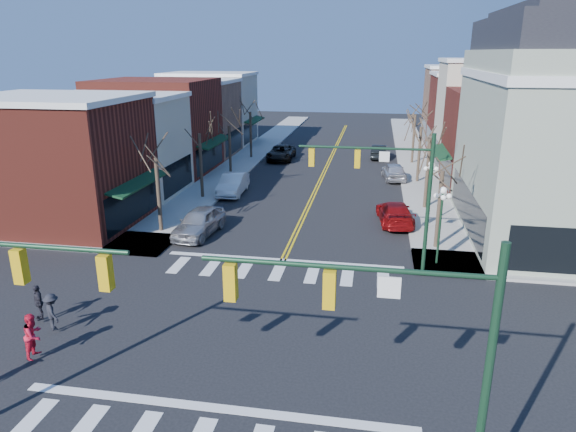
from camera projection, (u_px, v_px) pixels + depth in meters
The scene contains 33 objects.
ground at pixel (249, 334), 20.76m from camera, with size 160.00×160.00×0.00m, color black.
sidewalk_left at pixel (203, 194), 40.91m from camera, with size 3.50×70.00×0.15m, color #9E9B93.
sidewalk_right at pixel (428, 204), 38.09m from camera, with size 3.50×70.00×0.15m, color #9E9B93.
bldg_left_brick_a at pixel (58, 164), 33.06m from camera, with size 10.00×8.50×8.00m, color maroon.
bldg_left_stucco_a at pixel (116, 147), 40.41m from camera, with size 10.00×7.00×7.50m, color beige.
bldg_left_brick_b at pixel (157, 126), 47.76m from camera, with size 10.00×9.00×8.50m, color maroon.
bldg_left_tan at pixel (188, 119), 55.61m from camera, with size 10.00×7.50×7.80m, color #9A6D55.
bldg_left_stucco_b at pixel (211, 110), 62.82m from camera, with size 10.00×8.00×8.20m, color beige.
bldg_right_brick_a at pixel (512, 142), 41.20m from camera, with size 10.00×8.50×8.00m, color maroon.
bldg_right_stucco at pixel (494, 117), 48.16m from camera, with size 10.00×7.00×10.00m, color beige.
bldg_right_brick_b at pixel (479, 116), 55.43m from camera, with size 10.00×8.00×8.50m, color maroon.
bldg_right_tan at pixel (467, 106), 62.86m from camera, with size 10.00×8.00×9.00m, color #9A6D55.
traffic_mast_near_right at pixel (405, 341), 11.48m from camera, with size 6.60×0.28×7.20m.
traffic_mast_far_right at pixel (391, 183), 25.37m from camera, with size 6.60×0.28×7.20m.
lamppost_corner at pixel (441, 213), 26.51m from camera, with size 0.36×0.36×4.33m.
lamppost_midblock at pixel (430, 182), 32.60m from camera, with size 0.36×0.36×4.33m.
tree_left_a at pixel (159, 196), 31.71m from camera, with size 0.24×0.24×4.76m, color #382B21.
tree_left_b at pixel (201, 167), 39.17m from camera, with size 0.24×0.24×5.04m, color #382B21.
tree_left_c at pixel (230, 151), 46.75m from camera, with size 0.24×0.24×4.55m, color #382B21.
tree_left_d at pixel (251, 135), 54.21m from camera, with size 0.24×0.24×4.90m, color #382B21.
tree_right_a at pixel (439, 211), 29.02m from camera, with size 0.24×0.24×4.62m, color #382B21.
tree_right_b at pixel (427, 174), 36.44m from camera, with size 0.24×0.24×5.18m, color #382B21.
tree_right_c at pixel (419, 155), 44.00m from camera, with size 0.24×0.24×4.83m, color #382B21.
tree_right_d at pixel (413, 139), 51.49m from camera, with size 0.24×0.24×4.97m, color #382B21.
car_left_near at pixel (199, 222), 31.74m from camera, with size 1.96×4.88×1.66m, color #A3A3A8.
car_left_mid at pixel (233, 184), 40.92m from camera, with size 1.72×4.93×1.62m, color white.
car_left_far at pixel (281, 153), 53.93m from camera, with size 2.52×5.47×1.52m, color black.
car_right_near at pixel (395, 213), 33.88m from camera, with size 2.06×5.08×1.47m, color maroon.
car_right_mid at pixel (394, 171), 45.53m from camera, with size 1.81×4.51×1.54m, color silver.
car_right_far at pixel (379, 152), 54.70m from camera, with size 1.54×4.42×1.46m, color black.
pedestrian_red_b at pixel (33, 335), 18.73m from camera, with size 0.84×0.65×1.72m, color red.
pedestrian_dark_a at pixel (38, 302), 21.42m from camera, with size 0.90×0.37×1.54m, color black.
pedestrian_dark_b at pixel (52, 312), 20.60m from camera, with size 1.00×0.58×1.55m, color black.
Camera 1 is at (4.67, -17.77, 10.89)m, focal length 32.00 mm.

